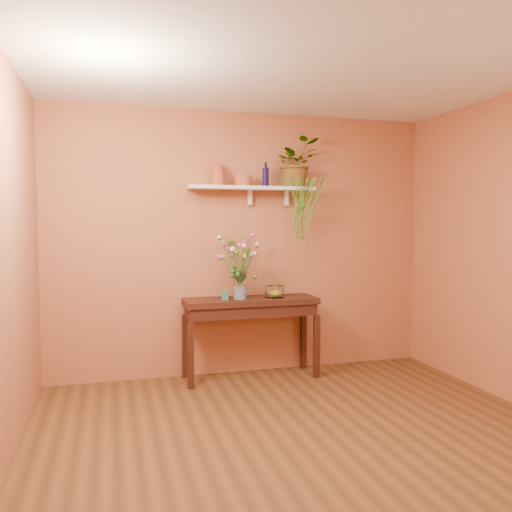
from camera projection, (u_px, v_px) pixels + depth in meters
The scene contains 13 objects.
room at pixel (319, 256), 3.47m from camera, with size 4.04×4.04×2.70m.
sideboard at pixel (251, 310), 5.21m from camera, with size 1.34×0.43×0.81m.
wall_shelf at pixel (253, 189), 5.25m from camera, with size 1.30×0.24×0.19m.
terracotta_jug at pixel (218, 175), 5.13m from camera, with size 0.15×0.15×0.23m.
terracotta_pot at pixel (243, 181), 5.22m from camera, with size 0.18×0.18×0.11m, color #B96035.
blue_bottle at pixel (266, 177), 5.25m from camera, with size 0.08×0.08×0.24m.
spider_plant at pixel (296, 163), 5.37m from camera, with size 0.45×0.39×0.50m, color #306514.
plant_fronds at pixel (302, 209), 5.25m from camera, with size 0.47×0.28×0.69m.
glass_vase at pixel (240, 287), 5.11m from camera, with size 0.13×0.13×0.28m.
bouquet at pixel (238, 254), 5.08m from camera, with size 0.46×0.48×0.51m.
glass_bowl at pixel (275, 292), 5.25m from camera, with size 0.20×0.20×0.12m.
lemon at pixel (275, 293), 5.26m from camera, with size 0.07×0.07×0.07m, color #FFFD22.
carton at pixel (225, 295), 5.06m from camera, with size 0.05×0.04×0.11m, color teal.
Camera 1 is at (-1.35, -3.21, 1.57)m, focal length 36.27 mm.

